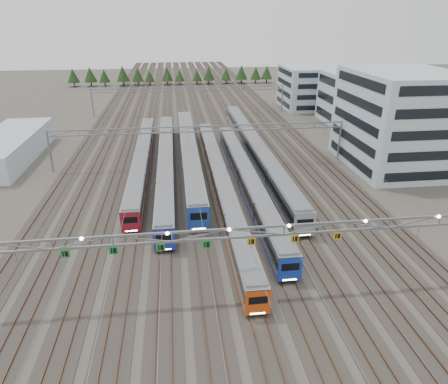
{
  "coord_description": "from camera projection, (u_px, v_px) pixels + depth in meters",
  "views": [
    {
      "loc": [
        -4.78,
        -34.01,
        27.02
      ],
      "look_at": [
        1.85,
        18.61,
        3.5
      ],
      "focal_mm": 32.0,
      "sensor_mm": 36.0,
      "label": 1
    }
  ],
  "objects": [
    {
      "name": "gantry_mid",
      "position": [
        200.0,
        134.0,
        76.04
      ],
      "size": [
        56.36,
        0.36,
        8.0
      ],
      "color": "gray",
      "rests_on": "ground"
    },
    {
      "name": "train_b",
      "position": [
        166.0,
        161.0,
        74.82
      ],
      "size": [
        2.72,
        58.37,
        3.54
      ],
      "color": "black",
      "rests_on": "ground"
    },
    {
      "name": "train_a",
      "position": [
        142.0,
        158.0,
        76.29
      ],
      "size": [
        2.64,
        52.29,
        3.44
      ],
      "color": "black",
      "rests_on": "ground"
    },
    {
      "name": "depot_bldg_north",
      "position": [
        318.0,
        87.0,
        126.11
      ],
      "size": [
        22.0,
        18.0,
        12.55
      ],
      "primitive_type": "cube",
      "color": "#A9C1CA",
      "rests_on": "ground"
    },
    {
      "name": "train_c",
      "position": [
        189.0,
        153.0,
        78.62
      ],
      "size": [
        3.05,
        56.81,
        3.97
      ],
      "color": "black",
      "rests_on": "ground"
    },
    {
      "name": "ground",
      "position": [
        229.0,
        293.0,
        42.35
      ],
      "size": [
        400.0,
        400.0,
        0.0
      ],
      "primitive_type": "plane",
      "color": "#47423A",
      "rests_on": "ground"
    },
    {
      "name": "depot_bldg_south",
      "position": [
        400.0,
        120.0,
        75.16
      ],
      "size": [
        18.0,
        22.0,
        17.92
      ],
      "primitive_type": "cube",
      "color": "#A9C1CA",
      "rests_on": "ground"
    },
    {
      "name": "train_e",
      "position": [
        246.0,
        177.0,
        67.25
      ],
      "size": [
        2.69,
        54.05,
        3.5
      ],
      "color": "black",
      "rests_on": "ground"
    },
    {
      "name": "depot_bldg_mid",
      "position": [
        352.0,
        98.0,
        107.93
      ],
      "size": [
        14.0,
        16.0,
        13.23
      ],
      "primitive_type": "cube",
      "color": "#A9C1CA",
      "rests_on": "ground"
    },
    {
      "name": "gantry_near",
      "position": [
        229.0,
        236.0,
        39.36
      ],
      "size": [
        56.36,
        0.61,
        8.08
      ],
      "color": "gray",
      "rests_on": "ground"
    },
    {
      "name": "train_f",
      "position": [
        255.0,
        149.0,
        81.29
      ],
      "size": [
        2.96,
        65.88,
        3.86
      ],
      "color": "black",
      "rests_on": "ground"
    },
    {
      "name": "track_bed",
      "position": [
        188.0,
        99.0,
        132.44
      ],
      "size": [
        54.0,
        260.0,
        5.42
      ],
      "color": "#2D2823",
      "rests_on": "ground"
    },
    {
      "name": "gantry_far",
      "position": [
        189.0,
        92.0,
        116.85
      ],
      "size": [
        56.36,
        0.36,
        8.0
      ],
      "color": "gray",
      "rests_on": "ground"
    },
    {
      "name": "west_shed",
      "position": [
        9.0,
        147.0,
        81.04
      ],
      "size": [
        10.0,
        30.0,
        4.96
      ],
      "primitive_type": "cube",
      "color": "#A9C1CA",
      "rests_on": "ground"
    },
    {
      "name": "treeline",
      "position": [
        181.0,
        74.0,
        168.52
      ],
      "size": [
        93.8,
        5.6,
        7.02
      ],
      "color": "#332114",
      "rests_on": "ground"
    },
    {
      "name": "train_d",
      "position": [
        220.0,
        179.0,
        66.79
      ],
      "size": [
        2.54,
        63.67,
        3.3
      ],
      "color": "black",
      "rests_on": "ground"
    }
  ]
}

